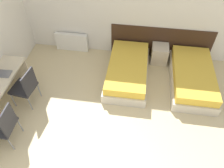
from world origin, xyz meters
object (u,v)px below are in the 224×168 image
(chair_near_laptop, at_px, (25,86))
(chair_near_notebook, at_px, (3,125))
(nightstand, at_px, (159,54))
(bed_near_door, at_px, (192,77))
(bed_near_window, at_px, (127,71))
(laptop, at_px, (0,71))

(chair_near_laptop, relative_size, chair_near_notebook, 1.00)
(nightstand, bearing_deg, chair_near_notebook, -135.42)
(bed_near_door, distance_m, nightstand, 1.05)
(nightstand, height_order, chair_near_laptop, chair_near_laptop)
(chair_near_notebook, bearing_deg, chair_near_laptop, 89.21)
(bed_near_door, bearing_deg, bed_near_window, 180.00)
(bed_near_window, xyz_separation_m, laptop, (-2.53, -1.04, 0.60))
(nightstand, xyz_separation_m, chair_near_laptop, (-2.82, -1.82, 0.26))
(laptop, bearing_deg, nightstand, 24.85)
(nightstand, bearing_deg, chair_near_laptop, -147.09)
(bed_near_window, distance_m, laptop, 2.80)
(bed_near_window, height_order, laptop, laptop)
(chair_near_notebook, bearing_deg, bed_near_window, 44.22)
(chair_near_notebook, bearing_deg, laptop, 114.83)
(chair_near_laptop, height_order, chair_near_notebook, same)
(bed_near_door, distance_m, chair_near_laptop, 3.76)
(bed_near_window, xyz_separation_m, nightstand, (0.77, 0.72, 0.03))
(bed_near_door, bearing_deg, nightstand, 136.70)
(bed_near_window, relative_size, nightstand, 3.89)
(chair_near_laptop, distance_m, chair_near_notebook, 0.95)
(nightstand, relative_size, laptop, 1.42)
(nightstand, xyz_separation_m, laptop, (-3.30, -1.77, 0.57))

